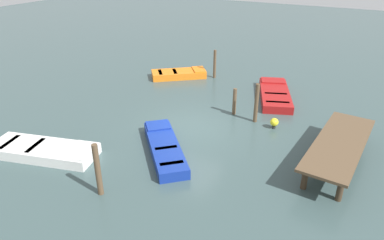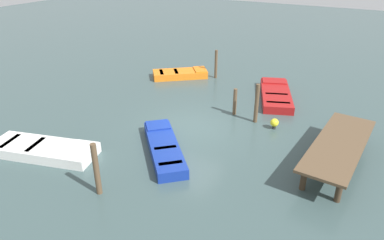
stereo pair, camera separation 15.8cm
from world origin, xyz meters
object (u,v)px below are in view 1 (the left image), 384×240
(mooring_piling_near_right, at_px, (215,64))
(rowboat_blue, at_px, (165,147))
(rowboat_orange, at_px, (179,74))
(mooring_piling_mid_right, at_px, (256,103))
(marker_buoy, at_px, (274,122))
(rowboat_red, at_px, (275,94))
(mooring_piling_mid_left, at_px, (234,102))
(dock_segment, at_px, (339,145))
(mooring_piling_center, at_px, (98,170))
(rowboat_white, at_px, (44,150))

(mooring_piling_near_right, bearing_deg, rowboat_blue, 12.83)
(rowboat_orange, xyz_separation_m, mooring_piling_near_right, (-0.96, 1.94, 0.64))
(mooring_piling_mid_right, height_order, marker_buoy, mooring_piling_mid_right)
(rowboat_orange, relative_size, mooring_piling_mid_right, 1.83)
(rowboat_red, xyz_separation_m, mooring_piling_near_right, (-1.44, -4.19, 0.64))
(mooring_piling_mid_left, bearing_deg, rowboat_blue, -12.81)
(mooring_piling_mid_right, bearing_deg, marker_buoy, 75.80)
(dock_segment, relative_size, mooring_piling_mid_right, 2.87)
(rowboat_red, bearing_deg, rowboat_orange, 64.74)
(rowboat_orange, height_order, mooring_piling_near_right, mooring_piling_near_right)
(rowboat_orange, distance_m, mooring_piling_center, 11.60)
(rowboat_orange, distance_m, mooring_piling_near_right, 2.25)
(rowboat_red, bearing_deg, dock_segment, -164.45)
(rowboat_blue, distance_m, rowboat_white, 4.58)
(rowboat_orange, distance_m, rowboat_white, 10.25)
(mooring_piling_mid_right, relative_size, mooring_piling_center, 0.99)
(rowboat_white, xyz_separation_m, mooring_piling_center, (0.78, 3.49, 0.70))
(mooring_piling_mid_left, distance_m, mooring_piling_center, 7.83)
(rowboat_blue, bearing_deg, rowboat_white, 78.50)
(rowboat_white, xyz_separation_m, marker_buoy, (-6.36, 7.07, 0.07))
(rowboat_blue, height_order, mooring_piling_mid_left, mooring_piling_mid_left)
(marker_buoy, bearing_deg, dock_segment, 58.39)
(rowboat_orange, relative_size, marker_buoy, 6.94)
(marker_buoy, bearing_deg, rowboat_red, -164.14)
(rowboat_orange, height_order, mooring_piling_mid_left, mooring_piling_mid_left)
(rowboat_blue, height_order, marker_buoy, marker_buoy)
(rowboat_white, distance_m, mooring_piling_near_right, 11.39)
(dock_segment, relative_size, marker_buoy, 10.91)
(mooring_piling_mid_right, height_order, mooring_piling_center, mooring_piling_center)
(rowboat_orange, distance_m, marker_buoy, 8.09)
(rowboat_blue, height_order, rowboat_red, same)
(rowboat_orange, xyz_separation_m, mooring_piling_mid_right, (3.65, 6.14, 0.70))
(mooring_piling_mid_left, relative_size, mooring_piling_mid_right, 0.70)
(rowboat_red, height_order, mooring_piling_mid_left, mooring_piling_mid_left)
(rowboat_orange, bearing_deg, rowboat_red, -43.33)
(marker_buoy, bearing_deg, mooring_piling_mid_right, -104.20)
(rowboat_white, bearing_deg, rowboat_red, 42.73)
(rowboat_blue, distance_m, rowboat_orange, 8.82)
(dock_segment, bearing_deg, mooring_piling_mid_left, -110.03)
(mooring_piling_mid_right, distance_m, mooring_piling_center, 7.83)
(dock_segment, xyz_separation_m, marker_buoy, (-1.74, -2.83, -0.55))
(mooring_piling_center, bearing_deg, rowboat_orange, -162.33)
(rowboat_orange, bearing_deg, mooring_piling_center, -111.22)
(rowboat_red, distance_m, marker_buoy, 3.55)
(dock_segment, height_order, rowboat_blue, dock_segment)
(rowboat_white, bearing_deg, mooring_piling_center, -27.90)
(rowboat_red, height_order, rowboat_white, same)
(rowboat_white, relative_size, mooring_piling_mid_right, 2.38)
(rowboat_white, bearing_deg, rowboat_orange, 74.83)
(rowboat_white, relative_size, mooring_piling_center, 2.37)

